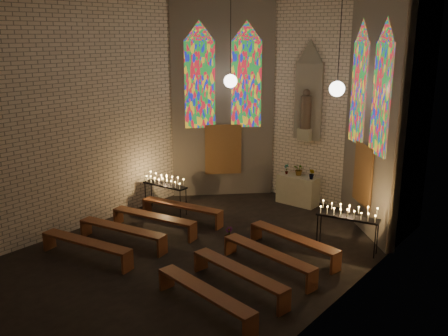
{
  "coord_description": "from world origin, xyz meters",
  "views": [
    {
      "loc": [
        8.21,
        -8.92,
        5.71
      ],
      "look_at": [
        -0.02,
        1.4,
        2.14
      ],
      "focal_mm": 40.0,
      "sensor_mm": 36.0,
      "label": 1
    }
  ],
  "objects_px": {
    "votive_stand_left": "(165,183)",
    "votive_stand_right": "(348,214)",
    "altar": "(298,190)",
    "aisle_flower_pot": "(229,234)"
  },
  "relations": [
    {
      "from": "altar",
      "to": "aisle_flower_pot",
      "type": "relative_size",
      "value": 3.28
    },
    {
      "from": "altar",
      "to": "votive_stand_right",
      "type": "bearing_deg",
      "value": -39.95
    },
    {
      "from": "altar",
      "to": "votive_stand_left",
      "type": "relative_size",
      "value": 0.86
    },
    {
      "from": "altar",
      "to": "votive_stand_right",
      "type": "height_order",
      "value": "votive_stand_right"
    },
    {
      "from": "aisle_flower_pot",
      "to": "altar",
      "type": "bearing_deg",
      "value": 92.02
    },
    {
      "from": "altar",
      "to": "votive_stand_left",
      "type": "height_order",
      "value": "votive_stand_left"
    },
    {
      "from": "aisle_flower_pot",
      "to": "votive_stand_right",
      "type": "relative_size",
      "value": 0.25
    },
    {
      "from": "votive_stand_left",
      "to": "votive_stand_right",
      "type": "relative_size",
      "value": 0.95
    },
    {
      "from": "votive_stand_left",
      "to": "altar",
      "type": "bearing_deg",
      "value": 44.22
    },
    {
      "from": "altar",
      "to": "aisle_flower_pot",
      "type": "height_order",
      "value": "altar"
    }
  ]
}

